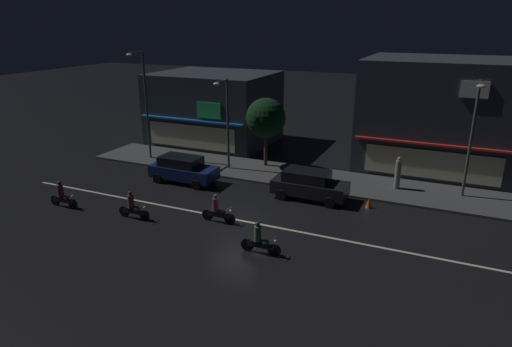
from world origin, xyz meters
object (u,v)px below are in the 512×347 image
streetlamp_west (144,97)px  motorcycle_opposite_lane (260,241)px  streetlamp_mid (226,116)px  motorcycle_following (133,207)px  parked_car_trailing (183,169)px  motorcycle_lead (63,196)px  parked_car_near_kerb (309,184)px  pedestrian_on_sidewalk (398,174)px  traffic_cone (369,203)px  streetlamp_east (473,130)px  motorcycle_trailing_far (217,211)px

streetlamp_west → motorcycle_opposite_lane: 16.69m
streetlamp_mid → motorcycle_following: streetlamp_mid is taller
motorcycle_opposite_lane → parked_car_trailing: bearing=-42.1°
parked_car_trailing → motorcycle_lead: bearing=-121.6°
parked_car_near_kerb → parked_car_trailing: same height
pedestrian_on_sidewalk → streetlamp_mid: bearing=34.9°
parked_car_near_kerb → parked_car_trailing: (-8.18, -0.56, 0.00)m
parked_car_trailing → motorcycle_lead: size_ratio=2.26×
motorcycle_following → pedestrian_on_sidewalk: bearing=-143.0°
motorcycle_following → motorcycle_opposite_lane: (7.47, -0.69, 0.00)m
parked_car_trailing → traffic_cone: 11.66m
streetlamp_west → motorcycle_lead: streetlamp_west is taller
motorcycle_lead → motorcycle_following: size_ratio=1.00×
streetlamp_east → motorcycle_following: 18.83m
parked_car_near_kerb → motorcycle_trailing_far: parked_car_near_kerb is taller
parked_car_trailing → traffic_cone: size_ratio=7.82×
streetlamp_mid → pedestrian_on_sidewalk: 11.50m
streetlamp_east → traffic_cone: streetlamp_east is taller
streetlamp_mid → parked_car_trailing: 4.53m
streetlamp_mid → motorcycle_trailing_far: 8.84m
streetlamp_mid → traffic_cone: streetlamp_mid is taller
parked_car_trailing → motorcycle_following: (0.70, -5.84, -0.24)m
streetlamp_east → motorcycle_opposite_lane: bearing=-127.6°
streetlamp_mid → motorcycle_trailing_far: streetlamp_mid is taller
streetlamp_east → pedestrian_on_sidewalk: streetlamp_east is taller
parked_car_near_kerb → traffic_cone: size_ratio=7.82×
motorcycle_lead → motorcycle_trailing_far: bearing=-160.8°
streetlamp_mid → parked_car_near_kerb: (6.65, -2.53, -2.94)m
pedestrian_on_sidewalk → parked_car_trailing: 13.27m
motorcycle_following → streetlamp_mid: bearing=-97.7°
streetlamp_mid → traffic_cone: size_ratio=11.09×
pedestrian_on_sidewalk → parked_car_near_kerb: (-4.48, -3.42, -0.20)m
streetlamp_mid → streetlamp_east: bearing=3.7°
pedestrian_on_sidewalk → traffic_cone: size_ratio=3.61×
traffic_cone → parked_car_near_kerb: bearing=-179.2°
pedestrian_on_sidewalk → motorcycle_opposite_lane: size_ratio=1.04×
pedestrian_on_sidewalk → parked_car_trailing: (-12.66, -3.97, -0.20)m
motorcycle_lead → streetlamp_east: bearing=-145.2°
motorcycle_following → traffic_cone: 12.69m
parked_car_near_kerb → motorcycle_lead: parked_car_near_kerb is taller
parked_car_trailing → motorcycle_trailing_far: parked_car_trailing is taller
pedestrian_on_sidewalk → streetlamp_west: bearing=33.6°
parked_car_trailing → streetlamp_east: bearing=14.0°
parked_car_trailing → pedestrian_on_sidewalk: bearing=17.4°
motorcycle_trailing_far → traffic_cone: 8.40m
motorcycle_lead → motorcycle_trailing_far: (8.74, 1.76, 0.00)m
parked_car_near_kerb → pedestrian_on_sidewalk: bearing=-142.7°
streetlamp_west → pedestrian_on_sidewalk: 18.00m
motorcycle_lead → parked_car_trailing: bearing=-113.8°
pedestrian_on_sidewalk → motorcycle_lead: size_ratio=1.04×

